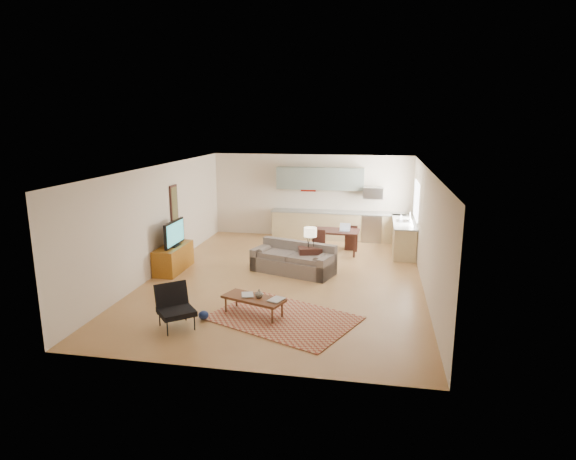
% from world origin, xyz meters
% --- Properties ---
extents(room, '(9.00, 9.00, 9.00)m').
position_xyz_m(room, '(0.00, 0.00, 1.35)').
color(room, '#AB7743').
rests_on(room, ground).
extents(kitchen_counter_back, '(4.26, 0.64, 0.92)m').
position_xyz_m(kitchen_counter_back, '(0.90, 4.18, 0.46)').
color(kitchen_counter_back, tan).
rests_on(kitchen_counter_back, ground).
extents(kitchen_counter_right, '(0.64, 2.26, 0.92)m').
position_xyz_m(kitchen_counter_right, '(2.93, 3.00, 0.46)').
color(kitchen_counter_right, tan).
rests_on(kitchen_counter_right, ground).
extents(kitchen_range, '(0.62, 0.62, 0.90)m').
position_xyz_m(kitchen_range, '(2.00, 4.18, 0.45)').
color(kitchen_range, '#A5A8AD').
rests_on(kitchen_range, ground).
extents(kitchen_microwave, '(0.62, 0.40, 0.35)m').
position_xyz_m(kitchen_microwave, '(2.00, 4.20, 1.55)').
color(kitchen_microwave, '#A5A8AD').
rests_on(kitchen_microwave, room).
extents(upper_cabinets, '(2.80, 0.34, 0.70)m').
position_xyz_m(upper_cabinets, '(0.30, 4.33, 1.95)').
color(upper_cabinets, gray).
rests_on(upper_cabinets, room).
extents(window_right, '(0.02, 1.40, 1.05)m').
position_xyz_m(window_right, '(3.23, 3.00, 1.55)').
color(window_right, white).
rests_on(window_right, room).
extents(wall_art_left, '(0.06, 0.42, 1.10)m').
position_xyz_m(wall_art_left, '(-3.21, 0.90, 1.55)').
color(wall_art_left, olive).
rests_on(wall_art_left, room).
extents(triptych, '(1.70, 0.04, 0.50)m').
position_xyz_m(triptych, '(-0.10, 4.47, 1.75)').
color(triptych, beige).
rests_on(triptych, room).
extents(rug, '(3.18, 2.76, 0.02)m').
position_xyz_m(rug, '(0.41, -2.41, 0.01)').
color(rug, '#993A2C').
rests_on(rug, floor).
extents(sofa, '(2.35, 1.57, 0.75)m').
position_xyz_m(sofa, '(0.09, 0.49, 0.38)').
color(sofa, '#6B5E57').
rests_on(sofa, floor).
extents(coffee_table, '(1.36, 0.90, 0.38)m').
position_xyz_m(coffee_table, '(-0.20, -2.35, 0.19)').
color(coffee_table, '#552C17').
rests_on(coffee_table, floor).
extents(book_a, '(0.41, 0.44, 0.03)m').
position_xyz_m(book_a, '(-0.46, -2.31, 0.39)').
color(book_a, '#971508').
rests_on(book_a, coffee_table).
extents(book_b, '(0.47, 0.50, 0.03)m').
position_xyz_m(book_b, '(0.16, -2.37, 0.39)').
color(book_b, navy).
rests_on(book_b, coffee_table).
extents(vase, '(0.23, 0.23, 0.17)m').
position_xyz_m(vase, '(-0.09, -2.34, 0.46)').
color(vase, black).
rests_on(vase, coffee_table).
extents(armchair, '(1.00, 1.00, 0.81)m').
position_xyz_m(armchair, '(-1.46, -3.19, 0.41)').
color(armchair, black).
rests_on(armchair, floor).
extents(tv_credenza, '(0.55, 1.42, 0.65)m').
position_xyz_m(tv_credenza, '(-2.96, 0.11, 0.33)').
color(tv_credenza, '#894E12').
rests_on(tv_credenza, floor).
extents(tv, '(0.11, 1.09, 0.65)m').
position_xyz_m(tv, '(-2.90, 0.11, 0.98)').
color(tv, black).
rests_on(tv, tv_credenza).
extents(console_table, '(0.65, 0.51, 0.66)m').
position_xyz_m(console_table, '(0.52, 0.55, 0.33)').
color(console_table, '#351A16').
rests_on(console_table, floor).
extents(table_lamp, '(0.38, 0.38, 0.53)m').
position_xyz_m(table_lamp, '(0.52, 0.55, 0.93)').
color(table_lamp, beige).
rests_on(table_lamp, console_table).
extents(dining_table, '(1.41, 0.87, 0.69)m').
position_xyz_m(dining_table, '(0.98, 2.49, 0.35)').
color(dining_table, '#351A16').
rests_on(dining_table, floor).
extents(dining_chair_near, '(0.42, 0.44, 0.78)m').
position_xyz_m(dining_chair_near, '(0.53, 1.92, 0.39)').
color(dining_chair_near, '#351A16').
rests_on(dining_chair_near, floor).
extents(dining_chair_far, '(0.38, 0.39, 0.76)m').
position_xyz_m(dining_chair_far, '(1.42, 3.06, 0.38)').
color(dining_chair_far, '#351A16').
rests_on(dining_chair_far, floor).
extents(laptop, '(0.31, 0.24, 0.22)m').
position_xyz_m(laptop, '(1.25, 2.40, 0.80)').
color(laptop, '#A5A8AD').
rests_on(laptop, dining_table).
extents(soap_bottle, '(0.10, 0.10, 0.19)m').
position_xyz_m(soap_bottle, '(2.83, 3.10, 1.02)').
color(soap_bottle, beige).
rests_on(soap_bottle, kitchen_counter_right).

